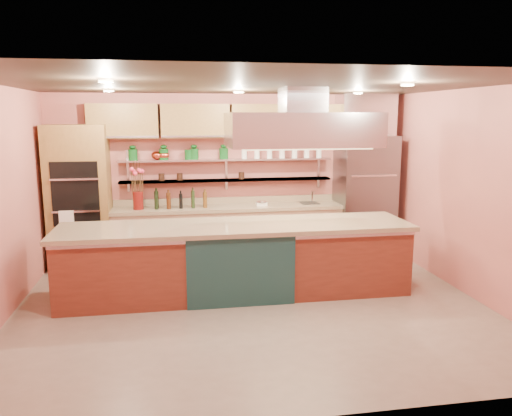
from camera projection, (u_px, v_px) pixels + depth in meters
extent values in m
cube|color=gray|center=(252.00, 307.00, 6.48)|extent=(6.00, 5.00, 0.02)
cube|color=black|center=(252.00, 85.00, 5.97)|extent=(6.00, 5.00, 0.02)
cube|color=#C6695D|center=(229.00, 176.00, 8.65)|extent=(6.00, 0.04, 2.80)
cube|color=#C6695D|center=(305.00, 253.00, 3.80)|extent=(6.00, 0.04, 2.80)
cube|color=#C6695D|center=(471.00, 194.00, 6.72)|extent=(0.04, 5.00, 2.80)
cube|color=olive|center=(79.00, 197.00, 7.98)|extent=(0.95, 0.64, 2.30)
cube|color=slate|center=(364.00, 196.00, 8.75)|extent=(0.95, 0.72, 2.10)
cube|color=tan|center=(229.00, 233.00, 8.52)|extent=(3.84, 0.64, 0.93)
cube|color=silver|center=(227.00, 180.00, 8.53)|extent=(3.60, 0.26, 0.03)
cube|color=silver|center=(227.00, 160.00, 8.46)|extent=(3.60, 0.26, 0.03)
cube|color=olive|center=(230.00, 121.00, 8.30)|extent=(4.60, 0.36, 0.55)
cube|color=silver|center=(302.00, 130.00, 6.69)|extent=(2.00, 1.00, 0.45)
cube|color=#FFE5A5|center=(249.00, 88.00, 6.17)|extent=(4.00, 2.80, 0.02)
cube|color=maroon|center=(236.00, 259.00, 6.86)|extent=(4.69, 1.03, 0.98)
cylinder|color=#5D100E|center=(138.00, 200.00, 8.12)|extent=(0.19, 0.19, 0.29)
cube|color=black|center=(181.00, 199.00, 8.23)|extent=(0.93, 0.33, 0.29)
cube|color=white|center=(262.00, 203.00, 8.47)|extent=(0.19, 0.15, 0.10)
cylinder|color=silver|center=(312.00, 197.00, 8.71)|extent=(0.03, 0.03, 0.22)
ellipsoid|color=#B13E29|center=(157.00, 155.00, 8.25)|extent=(0.18, 0.18, 0.15)
cylinder|color=#0F4617|center=(189.00, 155.00, 8.34)|extent=(0.18, 0.18, 0.16)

